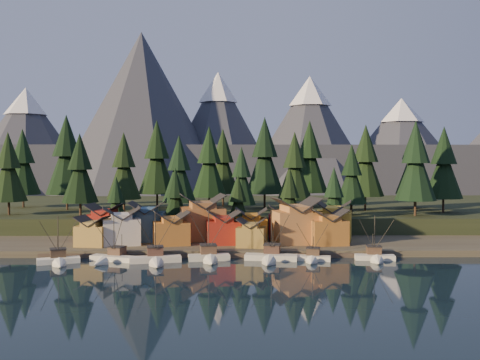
{
  "coord_description": "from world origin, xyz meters",
  "views": [
    {
      "loc": [
        3.89,
        -104.47,
        21.67
      ],
      "look_at": [
        5.38,
        30.0,
        16.97
      ],
      "focal_mm": 40.0,
      "sensor_mm": 36.0,
      "label": 1
    }
  ],
  "objects_px": {
    "boat_3": "(209,250)",
    "house_back_0": "(105,221)",
    "boat_5": "(312,252)",
    "boat_0": "(59,254)",
    "boat_6": "(375,251)",
    "boat_1": "(110,253)",
    "house_front_0": "(93,230)",
    "boat_2": "(156,253)",
    "house_back_1": "(147,220)",
    "boat_4": "(270,251)",
    "house_front_1": "(121,225)"
  },
  "relations": [
    {
      "from": "boat_5",
      "to": "house_front_1",
      "type": "bearing_deg",
      "value": 174.44
    },
    {
      "from": "boat_0",
      "to": "boat_4",
      "type": "distance_m",
      "value": 45.02
    },
    {
      "from": "boat_2",
      "to": "house_front_1",
      "type": "distance_m",
      "value": 19.93
    },
    {
      "from": "boat_1",
      "to": "house_back_0",
      "type": "bearing_deg",
      "value": 124.88
    },
    {
      "from": "boat_1",
      "to": "house_front_0",
      "type": "height_order",
      "value": "boat_1"
    },
    {
      "from": "boat_4",
      "to": "boat_5",
      "type": "bearing_deg",
      "value": 9.07
    },
    {
      "from": "boat_0",
      "to": "house_back_0",
      "type": "xyz_separation_m",
      "value": [
        3.77,
        24.93,
        4.16
      ]
    },
    {
      "from": "house_front_0",
      "to": "boat_2",
      "type": "bearing_deg",
      "value": -30.82
    },
    {
      "from": "boat_1",
      "to": "house_back_0",
      "type": "xyz_separation_m",
      "value": [
        -6.39,
        22.46,
        4.37
      ]
    },
    {
      "from": "boat_1",
      "to": "boat_3",
      "type": "xyz_separation_m",
      "value": [
        21.49,
        0.6,
        0.49
      ]
    },
    {
      "from": "boat_3",
      "to": "house_back_1",
      "type": "height_order",
      "value": "house_back_1"
    },
    {
      "from": "boat_5",
      "to": "house_back_1",
      "type": "distance_m",
      "value": 44.57
    },
    {
      "from": "house_back_0",
      "to": "boat_5",
      "type": "bearing_deg",
      "value": -18.63
    },
    {
      "from": "boat_6",
      "to": "house_back_0",
      "type": "bearing_deg",
      "value": 168.04
    },
    {
      "from": "house_front_1",
      "to": "boat_6",
      "type": "bearing_deg",
      "value": -27.68
    },
    {
      "from": "boat_3",
      "to": "boat_5",
      "type": "bearing_deg",
      "value": -9.33
    },
    {
      "from": "boat_3",
      "to": "house_back_1",
      "type": "xyz_separation_m",
      "value": [
        -16.79,
        20.3,
        4.21
      ]
    },
    {
      "from": "boat_1",
      "to": "house_back_1",
      "type": "relative_size",
      "value": 1.11
    },
    {
      "from": "boat_5",
      "to": "house_back_0",
      "type": "height_order",
      "value": "house_back_0"
    },
    {
      "from": "boat_0",
      "to": "house_back_1",
      "type": "distance_m",
      "value": 28.06
    },
    {
      "from": "house_back_0",
      "to": "house_back_1",
      "type": "relative_size",
      "value": 0.94
    },
    {
      "from": "boat_4",
      "to": "house_front_0",
      "type": "distance_m",
      "value": 43.46
    },
    {
      "from": "boat_6",
      "to": "house_front_1",
      "type": "height_order",
      "value": "house_front_1"
    },
    {
      "from": "boat_4",
      "to": "boat_6",
      "type": "height_order",
      "value": "boat_4"
    },
    {
      "from": "boat_5",
      "to": "boat_2",
      "type": "bearing_deg",
      "value": -164.35
    },
    {
      "from": "boat_6",
      "to": "boat_3",
      "type": "bearing_deg",
      "value": -173.13
    },
    {
      "from": "house_back_1",
      "to": "boat_3",
      "type": "bearing_deg",
      "value": -51.91
    },
    {
      "from": "house_front_0",
      "to": "house_front_1",
      "type": "distance_m",
      "value": 6.77
    },
    {
      "from": "boat_1",
      "to": "house_back_1",
      "type": "height_order",
      "value": "house_back_1"
    },
    {
      "from": "house_front_0",
      "to": "boat_4",
      "type": "bearing_deg",
      "value": -7.35
    },
    {
      "from": "boat_2",
      "to": "boat_5",
      "type": "height_order",
      "value": "boat_2"
    },
    {
      "from": "house_front_0",
      "to": "boat_6",
      "type": "bearing_deg",
      "value": -1.45
    },
    {
      "from": "boat_5",
      "to": "house_back_1",
      "type": "bearing_deg",
      "value": 164.53
    },
    {
      "from": "house_front_0",
      "to": "boat_3",
      "type": "bearing_deg",
      "value": -13.74
    },
    {
      "from": "boat_3",
      "to": "house_back_0",
      "type": "bearing_deg",
      "value": 133.67
    },
    {
      "from": "boat_0",
      "to": "boat_6",
      "type": "bearing_deg",
      "value": -18.52
    },
    {
      "from": "boat_0",
      "to": "boat_3",
      "type": "distance_m",
      "value": 31.81
    },
    {
      "from": "boat_3",
      "to": "house_front_0",
      "type": "bearing_deg",
      "value": 149.09
    },
    {
      "from": "boat_6",
      "to": "boat_0",
      "type": "bearing_deg",
      "value": -170.54
    },
    {
      "from": "boat_6",
      "to": "boat_1",
      "type": "bearing_deg",
      "value": -172.54
    },
    {
      "from": "boat_1",
      "to": "boat_3",
      "type": "height_order",
      "value": "boat_3"
    },
    {
      "from": "boat_1",
      "to": "boat_2",
      "type": "height_order",
      "value": "boat_2"
    },
    {
      "from": "house_front_1",
      "to": "boat_3",
      "type": "bearing_deg",
      "value": -46.61
    },
    {
      "from": "boat_2",
      "to": "boat_6",
      "type": "bearing_deg",
      "value": -7.77
    },
    {
      "from": "house_back_1",
      "to": "house_back_0",
      "type": "bearing_deg",
      "value": 170.48
    },
    {
      "from": "boat_1",
      "to": "boat_6",
      "type": "height_order",
      "value": "boat_1"
    },
    {
      "from": "boat_2",
      "to": "house_front_0",
      "type": "relative_size",
      "value": 1.52
    },
    {
      "from": "boat_6",
      "to": "house_back_0",
      "type": "distance_m",
      "value": 67.87
    },
    {
      "from": "house_front_0",
      "to": "house_front_1",
      "type": "relative_size",
      "value": 0.77
    },
    {
      "from": "boat_0",
      "to": "house_back_0",
      "type": "height_order",
      "value": "house_back_0"
    }
  ]
}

